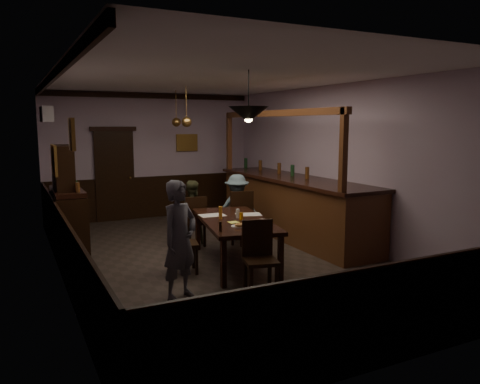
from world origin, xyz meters
TOP-DOWN VIEW (x-y plane):
  - room at (0.00, 0.00)m, footprint 5.01×8.01m
  - dining_table at (0.09, -0.44)m, footprint 1.41×2.35m
  - chair_far_left at (-0.09, 0.90)m, footprint 0.43×0.43m
  - chair_far_right at (0.77, 0.72)m, footprint 0.53×0.53m
  - chair_near at (-0.17, -1.73)m, footprint 0.52×0.52m
  - chair_side at (-0.86, -0.45)m, footprint 0.50×0.50m
  - person_standing at (-1.19, -1.46)m, footprint 0.68×0.60m
  - person_seated_left at (-0.05, 1.17)m, footprint 0.70×0.62m
  - person_seated_right at (0.83, 0.99)m, footprint 0.93×0.67m
  - newspaper_left at (-0.12, -0.01)m, footprint 0.44×0.32m
  - newspaper_right at (0.45, -0.22)m, footprint 0.49×0.41m
  - napkin at (-0.04, -0.66)m, footprint 0.18×0.18m
  - saucer at (0.27, -1.07)m, footprint 0.15×0.15m
  - coffee_cup at (0.28, -1.01)m, footprint 0.09×0.09m
  - pastry_plate at (-0.10, -0.97)m, footprint 0.22×0.22m
  - pastry_ring_a at (-0.11, -1.01)m, footprint 0.13×0.13m
  - pastry_ring_b at (-0.01, -0.98)m, footprint 0.13×0.13m
  - soda_can at (0.16, -0.54)m, footprint 0.07×0.07m
  - beer_glass at (-0.10, -0.32)m, footprint 0.06×0.06m
  - water_glass at (0.17, -0.39)m, footprint 0.06×0.06m
  - pepper_mill at (-0.47, -1.13)m, footprint 0.04×0.04m
  - sideboard at (-2.21, 1.70)m, footprint 0.51×1.43m
  - bar_counter at (1.99, 0.78)m, footprint 1.05×4.51m
  - door_back at (-0.90, 3.95)m, footprint 0.90×0.06m
  - ac_unit at (-2.38, 2.90)m, footprint 0.20×0.85m
  - picture_left_small at (-2.46, -1.60)m, footprint 0.04×0.28m
  - picture_left_large at (-2.46, 0.80)m, footprint 0.04×0.62m
  - picture_back at (0.90, 3.96)m, footprint 0.55×0.04m
  - pendant_iron at (-0.07, -1.22)m, footprint 0.56×0.56m
  - pendant_brass_mid at (0.10, 1.76)m, footprint 0.20×0.20m
  - pendant_brass_far at (0.30, 2.97)m, footprint 0.20×0.20m

SIDE VIEW (x-z plane):
  - chair_far_left at x=-0.09m, z-range 0.05..1.00m
  - chair_side at x=-0.86m, z-range 0.05..1.00m
  - chair_near at x=-0.17m, z-range 0.05..1.03m
  - chair_far_right at x=0.77m, z-range 0.05..1.07m
  - person_seated_left at x=-0.05m, z-range 0.00..1.21m
  - bar_counter at x=1.99m, z-range -0.63..1.90m
  - person_seated_right at x=0.83m, z-range 0.00..1.30m
  - dining_table at x=0.09m, z-range 0.31..1.06m
  - napkin at x=-0.04m, z-range 0.75..0.75m
  - newspaper_left at x=-0.12m, z-range 0.75..0.76m
  - newspaper_right at x=0.45m, z-range 0.75..0.76m
  - saucer at x=0.27m, z-range 0.75..0.76m
  - pastry_plate at x=-0.10m, z-range 0.75..0.76m
  - sideboard at x=-2.21m, z-range -0.19..1.70m
  - person_standing at x=-1.19m, z-range 0.00..1.56m
  - pastry_ring_a at x=-0.11m, z-range 0.77..0.81m
  - pastry_ring_b at x=-0.01m, z-range 0.77..0.81m
  - coffee_cup at x=0.28m, z-range 0.76..0.84m
  - soda_can at x=0.16m, z-range 0.75..0.87m
  - pepper_mill at x=-0.47m, z-range 0.75..0.89m
  - water_glass at x=0.17m, z-range 0.75..0.90m
  - beer_glass at x=-0.10m, z-range 0.75..0.95m
  - door_back at x=-0.90m, z-range 0.00..2.10m
  - room at x=0.00m, z-range -0.01..3.01m
  - picture_left_large at x=-2.46m, z-range 1.46..1.94m
  - picture_back at x=0.90m, z-range 1.59..2.01m
  - picture_left_small at x=-2.46m, z-range 1.97..2.33m
  - pendant_brass_mid at x=0.10m, z-range 1.89..2.70m
  - pendant_brass_far at x=0.30m, z-range 1.89..2.70m
  - pendant_iron at x=-0.07m, z-range 2.03..2.75m
  - ac_unit at x=-2.38m, z-range 2.30..2.60m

